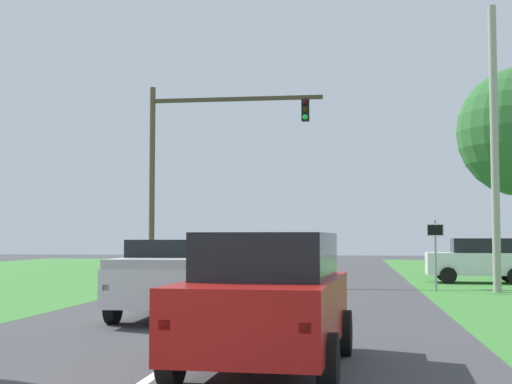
% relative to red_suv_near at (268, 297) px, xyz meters
% --- Properties ---
extents(ground_plane, '(120.00, 120.00, 0.00)m').
position_rel_red_suv_near_xyz_m(ground_plane, '(-1.47, 7.98, -1.02)').
color(ground_plane, '#424244').
extents(red_suv_near, '(2.40, 4.68, 1.95)m').
position_rel_red_suv_near_xyz_m(red_suv_near, '(0.00, 0.00, 0.00)').
color(red_suv_near, '#9E1411').
rests_on(red_suv_near, ground_plane).
extents(pickup_truck_lead, '(2.26, 5.56, 1.83)m').
position_rel_red_suv_near_xyz_m(pickup_truck_lead, '(-3.08, 6.54, -0.07)').
color(pickup_truck_lead, silver).
rests_on(pickup_truck_lead, ground_plane).
extents(traffic_light, '(7.39, 0.40, 8.31)m').
position_rel_red_suv_near_xyz_m(traffic_light, '(-5.49, 19.60, 4.42)').
color(traffic_light, brown).
rests_on(traffic_light, ground_plane).
extents(keep_moving_sign, '(0.60, 0.09, 2.50)m').
position_rel_red_suv_near_xyz_m(keep_moving_sign, '(4.01, 15.63, 0.58)').
color(keep_moving_sign, gray).
rests_on(keep_moving_sign, ground_plane).
extents(crossing_suv_far, '(4.31, 2.14, 1.85)m').
position_rel_red_suv_near_xyz_m(crossing_suv_far, '(6.38, 21.00, -0.05)').
color(crossing_suv_far, silver).
rests_on(crossing_suv_far, ground_plane).
extents(utility_pole_right, '(0.28, 0.28, 10.02)m').
position_rel_red_suv_near_xyz_m(utility_pole_right, '(6.07, 15.61, 3.99)').
color(utility_pole_right, '#9E998E').
rests_on(utility_pole_right, ground_plane).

